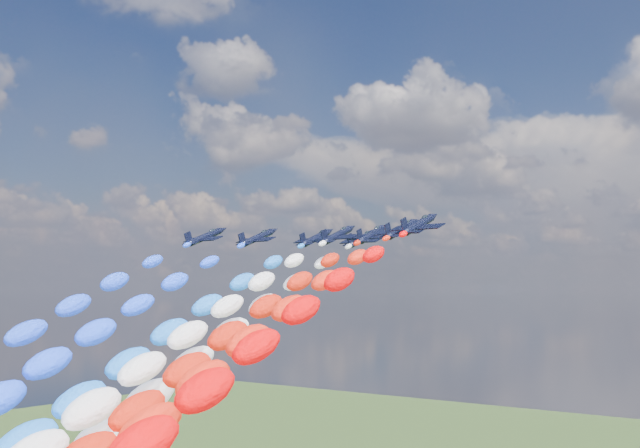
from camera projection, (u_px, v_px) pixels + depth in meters
The scene contains 10 objects.
jet_0 at pixel (205, 237), 166.70m from camera, with size 9.49×12.73×2.80m, color black, non-canonical shape.
jet_1 at pixel (257, 238), 169.07m from camera, with size 9.49×12.73×2.80m, color black, non-canonical shape.
jet_2 at pixel (316, 238), 170.01m from camera, with size 9.49×12.73×2.80m, color black, non-canonical shape.
trail_2 at pixel (53, 442), 116.87m from camera, with size 7.36×124.30×70.54m, color blue, non-canonical shape.
jet_3 at pixel (338, 235), 160.83m from camera, with size 9.49×12.73×2.80m, color black, non-canonical shape.
jet_4 at pixel (362, 239), 172.07m from camera, with size 9.49×12.73×2.80m, color black, non-canonical shape.
trail_4 at pixel (124, 440), 118.93m from camera, with size 7.36×124.30×70.54m, color white, non-canonical shape.
jet_5 at pixel (372, 235), 159.13m from camera, with size 9.49×12.73×2.80m, color black, non-canonical shape.
jet_6 at pixel (401, 229), 145.43m from camera, with size 9.49×12.73×2.80m, color black, non-canonical shape.
jet_7 at pixel (419, 225), 135.00m from camera, with size 9.49×12.73×2.80m, color black, non-canonical shape.
Camera 1 is at (95.32, -121.20, 80.48)m, focal length 44.61 mm.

